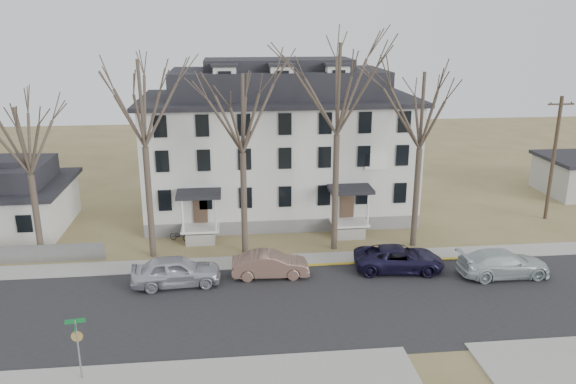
{
  "coord_description": "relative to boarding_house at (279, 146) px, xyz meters",
  "views": [
    {
      "loc": [
        -5.83,
        -24.87,
        14.72
      ],
      "look_at": [
        -2.21,
        9.0,
        4.34
      ],
      "focal_mm": 35.0,
      "sensor_mm": 36.0,
      "label": 1
    }
  ],
  "objects": [
    {
      "name": "boarding_house",
      "position": [
        0.0,
        0.0,
        0.0
      ],
      "size": [
        20.8,
        12.36,
        12.05
      ],
      "color": "slate",
      "rests_on": "ground"
    },
    {
      "name": "tree_center",
      "position": [
        3.0,
        -8.15,
        5.71
      ],
      "size": [
        9.0,
        9.0,
        14.7
      ],
      "color": "#473B31",
      "rests_on": "ground"
    },
    {
      "name": "main_road",
      "position": [
        2.0,
        -15.95,
        -5.38
      ],
      "size": [
        120.0,
        10.0,
        0.04
      ],
      "primitive_type": "cube",
      "color": "#27272A",
      "rests_on": "ground"
    },
    {
      "name": "car_silver",
      "position": [
        -7.11,
        -12.65,
        -4.51
      ],
      "size": [
        5.26,
        2.41,
        1.75
      ],
      "primitive_type": "imported",
      "rotation": [
        0.0,
        0.0,
        1.64
      ],
      "color": "#B5B7C3",
      "rests_on": "ground"
    },
    {
      "name": "far_sidewalk",
      "position": [
        2.0,
        -9.95,
        -5.38
      ],
      "size": [
        120.0,
        2.0,
        0.08
      ],
      "primitive_type": "cube",
      "color": "#A09F97",
      "rests_on": "ground"
    },
    {
      "name": "ground",
      "position": [
        2.0,
        -17.95,
        -5.38
      ],
      "size": [
        120.0,
        120.0,
        0.0
      ],
      "primitive_type": "plane",
      "color": "olive",
      "rests_on": "ground"
    },
    {
      "name": "car_white",
      "position": [
        12.3,
        -13.48,
        -4.59
      ],
      "size": [
        5.48,
        2.25,
        1.59
      ],
      "primitive_type": "imported",
      "rotation": [
        0.0,
        0.0,
        1.58
      ],
      "color": "#B3C0C2",
      "rests_on": "ground"
    },
    {
      "name": "tree_mid_left",
      "position": [
        -3.0,
        -8.15,
        4.22
      ],
      "size": [
        7.8,
        7.8,
        12.74
      ],
      "color": "#473B31",
      "rests_on": "ground"
    },
    {
      "name": "street_sign",
      "position": [
        -10.42,
        -21.32,
        -3.48
      ],
      "size": [
        0.83,
        0.83,
        2.91
      ],
      "rotation": [
        0.0,
        0.0,
        0.15
      ],
      "color": "gray",
      "rests_on": "ground"
    },
    {
      "name": "yellow_curb",
      "position": [
        7.0,
        -10.85,
        -5.38
      ],
      "size": [
        14.0,
        0.25,
        0.06
      ],
      "primitive_type": "cube",
      "color": "gold",
      "rests_on": "ground"
    },
    {
      "name": "car_tan",
      "position": [
        -1.61,
        -12.09,
        -4.62
      ],
      "size": [
        4.64,
        1.73,
        1.51
      ],
      "primitive_type": "imported",
      "rotation": [
        0.0,
        0.0,
        1.54
      ],
      "color": "brown",
      "rests_on": "ground"
    },
    {
      "name": "tree_bungalow",
      "position": [
        -16.0,
        -8.15,
        2.74
      ],
      "size": [
        6.6,
        6.6,
        10.78
      ],
      "color": "#473B31",
      "rests_on": "ground"
    },
    {
      "name": "tree_mid_right",
      "position": [
        8.5,
        -8.15,
        4.22
      ],
      "size": [
        7.8,
        7.8,
        12.74
      ],
      "color": "#473B31",
      "rests_on": "ground"
    },
    {
      "name": "car_navy",
      "position": [
        6.3,
        -12.03,
        -4.62
      ],
      "size": [
        5.72,
        3.11,
        1.52
      ],
      "primitive_type": "imported",
      "rotation": [
        0.0,
        0.0,
        1.46
      ],
      "color": "black",
      "rests_on": "ground"
    },
    {
      "name": "small_house",
      "position": [
        -20.0,
        -1.96,
        -3.13
      ],
      "size": [
        8.7,
        8.7,
        5.0
      ],
      "color": "silver",
      "rests_on": "ground"
    },
    {
      "name": "bicycle_left",
      "position": [
        -7.47,
        -5.76,
        -4.98
      ],
      "size": [
        1.6,
        1.11,
        0.8
      ],
      "primitive_type": "imported",
      "rotation": [
        0.0,
        0.0,
        1.14
      ],
      "color": "black",
      "rests_on": "ground"
    },
    {
      "name": "tree_far_left",
      "position": [
        -9.0,
        -8.15,
        4.96
      ],
      "size": [
        8.4,
        8.4,
        13.72
      ],
      "color": "#473B31",
      "rests_on": "ground"
    },
    {
      "name": "utility_pole_far",
      "position": [
        20.5,
        -3.95,
        -0.47
      ],
      "size": [
        2.0,
        0.28,
        9.5
      ],
      "color": "#3D3023",
      "rests_on": "ground"
    }
  ]
}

